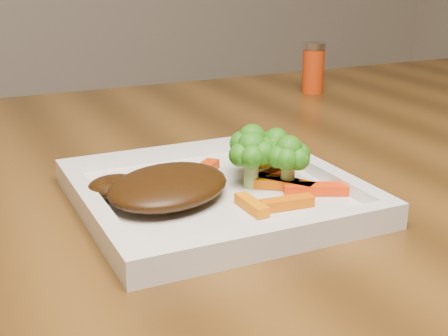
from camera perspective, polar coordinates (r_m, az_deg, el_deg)
name	(u,v)px	position (r m, az deg, el deg)	size (l,w,h in m)	color
plate	(215,198)	(0.64, -0.81, -2.74)	(0.27, 0.27, 0.01)	silver
steak	(168,186)	(0.62, -5.11, -1.66)	(0.13, 0.10, 0.03)	#361D08
broccoli_0	(252,146)	(0.67, 2.57, 2.03)	(0.06, 0.06, 0.07)	#2B6510
broccoli_1	(276,147)	(0.68, 4.78, 1.90)	(0.05, 0.05, 0.06)	#3A6F12
broccoli_2	(288,161)	(0.64, 5.89, 0.64)	(0.05, 0.05, 0.06)	#167313
broccoli_3	(251,159)	(0.64, 2.52, 0.85)	(0.06, 0.06, 0.06)	#137513
carrot_0	(287,203)	(0.60, 5.79, -3.20)	(0.05, 0.01, 0.01)	#CE5903
carrot_1	(316,189)	(0.64, 8.38, -1.89)	(0.06, 0.02, 0.01)	#EB3303
carrot_2	(252,205)	(0.59, 2.54, -3.40)	(0.05, 0.01, 0.01)	orange
carrot_3	(276,160)	(0.73, 4.81, 0.77)	(0.06, 0.02, 0.01)	orange
carrot_4	(203,170)	(0.69, -1.91, -0.19)	(0.06, 0.02, 0.01)	#C93603
carrot_5	(274,183)	(0.65, 4.61, -1.41)	(0.05, 0.01, 0.01)	#CF5A03
carrot_6	(266,177)	(0.67, 3.82, -0.82)	(0.05, 0.01, 0.01)	red
spice_shaker	(313,68)	(1.17, 8.16, 9.05)	(0.04, 0.04, 0.09)	#B9310A
carrot_7	(284,184)	(0.65, 5.54, -1.43)	(0.06, 0.02, 0.01)	#C94203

